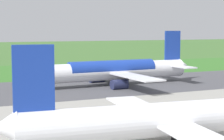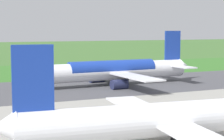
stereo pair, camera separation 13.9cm
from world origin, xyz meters
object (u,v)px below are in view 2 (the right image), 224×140
Objects in this scene: airliner_main at (113,70)px; no_stopping_sign at (31,72)px; airliner_parked_mid at (172,118)px; traffic_cone_orange at (14,74)px.

no_stopping_sign is at bearing -61.53° from airliner_main.
airliner_parked_mid is 21.95× the size of no_stopping_sign.
airliner_main is at bearing -106.45° from airliner_parked_mid.
no_stopping_sign is (17.05, -31.43, -3.00)m from airliner_main.
traffic_cone_orange is (4.87, -5.73, -1.08)m from no_stopping_sign.
traffic_cone_orange is at bearing -49.65° from no_stopping_sign.
no_stopping_sign is at bearing 130.35° from traffic_cone_orange.
airliner_parked_mid is 94.47m from traffic_cone_orange.
no_stopping_sign is 4.10× the size of traffic_cone_orange.
no_stopping_sign is (0.19, -88.54, -2.59)m from airliner_parked_mid.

